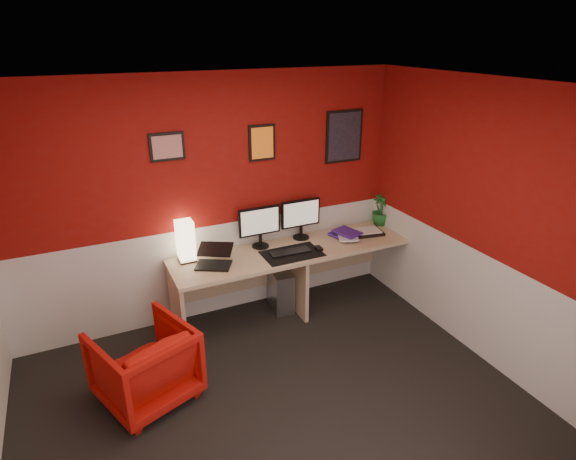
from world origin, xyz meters
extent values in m
cube|color=black|center=(0.00, 0.00, 0.00)|extent=(4.00, 3.50, 0.01)
cube|color=white|center=(0.00, 0.00, 2.50)|extent=(4.00, 3.50, 0.01)
cube|color=maroon|center=(0.00, 1.75, 1.25)|extent=(4.00, 0.01, 2.50)
cube|color=maroon|center=(2.00, 0.00, 1.25)|extent=(0.01, 3.50, 2.50)
cube|color=silver|center=(0.00, 1.75, 0.50)|extent=(4.00, 0.01, 1.00)
cube|color=silver|center=(2.00, 0.00, 0.50)|extent=(0.01, 3.50, 1.00)
cube|color=tan|center=(0.77, 1.41, 0.36)|extent=(2.60, 0.65, 0.73)
cube|color=#FFE5B2|center=(-0.31, 1.61, 0.93)|extent=(0.16, 0.16, 0.40)
cube|color=black|center=(-0.11, 1.38, 0.84)|extent=(0.40, 0.36, 0.22)
cube|color=black|center=(0.47, 1.61, 1.02)|extent=(0.45, 0.06, 0.58)
cube|color=black|center=(0.96, 1.63, 1.02)|extent=(0.45, 0.06, 0.58)
cube|color=black|center=(0.69, 1.31, 0.73)|extent=(0.60, 0.38, 0.01)
cube|color=black|center=(0.68, 1.33, 0.74)|extent=(0.43, 0.16, 0.02)
cube|color=black|center=(0.98, 1.27, 0.75)|extent=(0.06, 0.10, 0.03)
imported|color=#3E1E8C|center=(1.29, 1.42, 0.74)|extent=(0.29, 0.35, 0.03)
imported|color=silver|center=(1.30, 1.42, 0.77)|extent=(0.30, 0.34, 0.02)
imported|color=#3E1E8C|center=(1.31, 1.39, 0.79)|extent=(0.28, 0.34, 0.03)
cube|color=black|center=(1.68, 1.43, 0.74)|extent=(0.39, 0.31, 0.03)
imported|color=#19591E|center=(1.97, 1.59, 0.91)|extent=(0.23, 0.23, 0.36)
cube|color=#99999E|center=(0.66, 1.54, 0.23)|extent=(0.26, 0.47, 0.45)
imported|color=red|center=(-0.92, 0.70, 0.33)|extent=(0.91, 0.92, 0.65)
cube|color=red|center=(-0.38, 1.74, 1.85)|extent=(0.32, 0.02, 0.26)
cube|color=orange|center=(0.56, 1.74, 1.80)|extent=(0.28, 0.02, 0.36)
cube|color=black|center=(1.51, 1.74, 1.78)|extent=(0.44, 0.02, 0.56)
camera|label=1|loc=(-1.19, -2.61, 2.82)|focal=29.46mm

